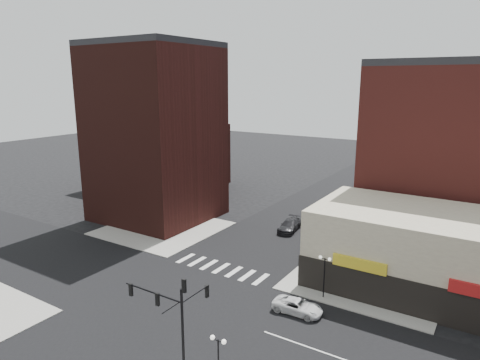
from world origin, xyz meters
The scene contains 14 objects.
ground centered at (0.00, 0.00, 0.00)m, with size 240.00×240.00×0.00m, color black.
road_ew centered at (0.00, 0.00, 0.01)m, with size 200.00×14.00×0.02m, color black.
road_ns centered at (0.00, 0.00, 0.01)m, with size 14.00×200.00×0.02m, color black.
sidewalk_nw centered at (-14.50, 14.50, 0.06)m, with size 15.00×15.00×0.12m, color gray.
sidewalk_ne centered at (14.50, 14.50, 0.06)m, with size 15.00×15.00×0.12m, color gray.
building_nw centered at (-19.00, 18.50, 12.50)m, with size 16.00×15.00×25.00m, color #361511.
building_nw_low centered at (-32.00, 34.00, 6.00)m, with size 20.00×18.00×12.00m, color #361511.
building_ne_midrise centered at (19.00, 29.50, 11.00)m, with size 18.00×15.00×22.00m, color maroon.
building_ne_row centered at (21.00, 15.00, 3.30)m, with size 24.20×12.20×8.00m.
traffic_signal centered at (7.24, -7.83, 4.96)m, with size 5.59×3.09×7.77m.
street_lamp_se_a centered at (11.00, -8.00, 3.29)m, with size 1.22×0.32×4.16m.
street_lamp_ne centered at (12.00, 8.00, 3.29)m, with size 1.22×0.32×4.16m.
white_suv centered at (11.05, 4.23, 0.63)m, with size 2.09×4.53×1.26m, color silver.
dark_sedan_north centered at (0.95, 23.30, 0.78)m, with size 2.20×5.41×1.57m, color black.
Camera 1 is at (25.33, -27.92, 20.44)m, focal length 32.00 mm.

